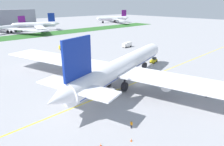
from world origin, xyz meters
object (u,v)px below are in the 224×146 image
at_px(traffic_cone_starboard_wing, 131,140).
at_px(parked_airliner_far_right, 37,25).
at_px(ground_crew_marshaller_front, 207,94).
at_px(ground_crew_wingwalker_starboard, 131,124).
at_px(pushback_tug, 154,60).
at_px(service_truck_fuel_bowser, 127,45).
at_px(airliner_foreground, 121,67).
at_px(service_truck_baggage_loader, 64,47).
at_px(traffic_cone_port_wing, 204,81).
at_px(parked_airliner_far_centre, 6,28).
at_px(traffic_cone_near_nose, 101,145).
at_px(ground_crew_wingwalker_port, 117,74).
at_px(parked_airliner_far_outer, 114,18).

xyz_separation_m(traffic_cone_starboard_wing, parked_airliner_far_right, (55.10, 162.95, 4.95)).
xyz_separation_m(ground_crew_marshaller_front, ground_crew_wingwalker_starboard, (-24.92, 4.79, 0.02)).
xyz_separation_m(pushback_tug, service_truck_fuel_bowser, (14.72, 28.72, 0.60)).
distance_m(airliner_foreground, ground_crew_marshaller_front, 24.57).
height_order(traffic_cone_starboard_wing, service_truck_baggage_loader, service_truck_baggage_loader).
distance_m(ground_crew_wingwalker_starboard, parked_airliner_far_right, 168.64).
height_order(ground_crew_marshaller_front, service_truck_baggage_loader, service_truck_baggage_loader).
bearing_deg(traffic_cone_starboard_wing, traffic_cone_port_wing, 4.20).
bearing_deg(service_truck_fuel_bowser, traffic_cone_starboard_wing, -137.26).
bearing_deg(parked_airliner_far_centre, ground_crew_marshaller_front, -90.38).
xyz_separation_m(traffic_cone_port_wing, service_truck_fuel_bowser, (21.70, 53.17, 1.28)).
distance_m(traffic_cone_near_nose, service_truck_fuel_bowser, 84.37).
bearing_deg(traffic_cone_near_nose, service_truck_fuel_bowser, 39.04).
height_order(ground_crew_marshaller_front, traffic_cone_near_nose, ground_crew_marshaller_front).
distance_m(ground_crew_wingwalker_port, service_truck_fuel_bowser, 48.92).
bearing_deg(pushback_tug, service_truck_fuel_bowser, 62.86).
height_order(ground_crew_wingwalker_port, ground_crew_wingwalker_starboard, ground_crew_wingwalker_port).
xyz_separation_m(traffic_cone_starboard_wing, parked_airliner_far_outer, (162.26, 172.05, 5.09)).
bearing_deg(parked_airliner_far_outer, parked_airliner_far_right, -175.15).
height_order(ground_crew_wingwalker_port, parked_airliner_far_outer, parked_airliner_far_outer).
relative_size(ground_crew_wingwalker_port, ground_crew_marshaller_front, 1.03).
xyz_separation_m(ground_crew_wingwalker_port, parked_airliner_far_centre, (6.93, 137.52, 3.49)).
xyz_separation_m(traffic_cone_starboard_wing, service_truck_baggage_loader, (31.35, 75.96, 1.20)).
bearing_deg(pushback_tug, parked_airliner_far_centre, 97.07).
xyz_separation_m(ground_crew_wingwalker_starboard, traffic_cone_near_nose, (-7.90, 0.27, -0.73)).
distance_m(traffic_cone_port_wing, traffic_cone_starboard_wing, 39.03).
bearing_deg(service_truck_fuel_bowser, traffic_cone_port_wing, -112.20).
height_order(ground_crew_wingwalker_starboard, service_truck_baggage_loader, service_truck_baggage_loader).
distance_m(ground_crew_wingwalker_starboard, parked_airliner_far_outer, 232.58).
xyz_separation_m(ground_crew_marshaller_front, service_truck_fuel_bowser, (32.70, 58.20, 0.56)).
xyz_separation_m(airliner_foreground, ground_crew_wingwalker_port, (4.64, 6.38, -4.88)).
bearing_deg(parked_airliner_far_right, ground_crew_wingwalker_starboard, -108.00).
distance_m(airliner_foreground, parked_airliner_far_outer, 210.33).
distance_m(traffic_cone_near_nose, parked_airliner_far_right, 171.01).
bearing_deg(service_truck_baggage_loader, airliner_foreground, -103.83).
distance_m(traffic_cone_port_wing, service_truck_fuel_bowser, 57.44).
height_order(ground_crew_marshaller_front, parked_airliner_far_centre, parked_airliner_far_centre).
relative_size(traffic_cone_port_wing, parked_airliner_far_centre, 0.01).
distance_m(traffic_cone_port_wing, parked_airliner_far_outer, 209.44).
bearing_deg(parked_airliner_far_centre, airliner_foreground, -94.60).
relative_size(service_truck_baggage_loader, parked_airliner_far_right, 0.09).
xyz_separation_m(airliner_foreground, ground_crew_marshaller_front, (10.47, -21.68, -4.91)).
bearing_deg(ground_crew_wingwalker_starboard, service_truck_baggage_loader, 68.86).
height_order(service_truck_baggage_loader, parked_airliner_far_outer, parked_airliner_far_outer).
xyz_separation_m(pushback_tug, ground_crew_marshaller_front, (-17.98, -29.48, 0.04)).
height_order(ground_crew_wingwalker_port, parked_airliner_far_centre, parked_airliner_far_centre).
height_order(pushback_tug, service_truck_baggage_loader, service_truck_baggage_loader).
bearing_deg(ground_crew_wingwalker_port, traffic_cone_port_wing, -53.83).
xyz_separation_m(airliner_foreground, traffic_cone_starboard_wing, (-17.45, -19.51, -5.62)).
relative_size(traffic_cone_near_nose, service_truck_fuel_bowser, 0.10).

